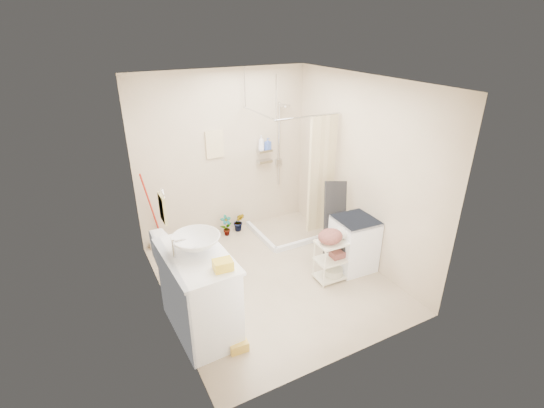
# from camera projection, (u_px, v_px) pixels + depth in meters

# --- Properties ---
(floor) EXTENTS (3.20, 3.20, 0.00)m
(floor) POSITION_uv_depth(u_px,v_px,m) (272.00, 278.00, 5.40)
(floor) COLOR #BBA98C
(floor) RESTS_ON ground
(ceiling) EXTENTS (2.80, 3.20, 0.04)m
(ceiling) POSITION_uv_depth(u_px,v_px,m) (272.00, 81.00, 4.30)
(ceiling) COLOR silver
(ceiling) RESTS_ON ground
(wall_back) EXTENTS (2.80, 0.04, 2.60)m
(wall_back) POSITION_uv_depth(u_px,v_px,m) (224.00, 155.00, 6.13)
(wall_back) COLOR beige
(wall_back) RESTS_ON ground
(wall_front) EXTENTS (2.80, 0.04, 2.60)m
(wall_front) POSITION_uv_depth(u_px,v_px,m) (354.00, 251.00, 3.57)
(wall_front) COLOR beige
(wall_front) RESTS_ON ground
(wall_left) EXTENTS (0.04, 3.20, 2.60)m
(wall_left) POSITION_uv_depth(u_px,v_px,m) (158.00, 214.00, 4.26)
(wall_left) COLOR beige
(wall_left) RESTS_ON ground
(wall_right) EXTENTS (0.04, 3.20, 2.60)m
(wall_right) POSITION_uv_depth(u_px,v_px,m) (361.00, 172.00, 5.45)
(wall_right) COLOR beige
(wall_right) RESTS_ON ground
(vanity) EXTENTS (0.67, 1.14, 0.98)m
(vanity) POSITION_uv_depth(u_px,v_px,m) (199.00, 293.00, 4.32)
(vanity) COLOR white
(vanity) RESTS_ON ground
(sink) EXTENTS (0.64, 0.64, 0.18)m
(sink) POSITION_uv_depth(u_px,v_px,m) (196.00, 243.00, 4.15)
(sink) COLOR silver
(sink) RESTS_ON vanity
(counter_basket) EXTENTS (0.20, 0.16, 0.10)m
(counter_basket) POSITION_uv_depth(u_px,v_px,m) (223.00, 265.00, 3.84)
(counter_basket) COLOR yellow
(counter_basket) RESTS_ON vanity
(floor_basket) EXTENTS (0.30, 0.24, 0.16)m
(floor_basket) POSITION_uv_depth(u_px,v_px,m) (238.00, 344.00, 4.19)
(floor_basket) COLOR gold
(floor_basket) RESTS_ON ground
(toilet) EXTENTS (0.81, 0.48, 0.82)m
(toilet) POSITION_uv_depth(u_px,v_px,m) (187.00, 258.00, 5.11)
(toilet) COLOR silver
(toilet) RESTS_ON ground
(mop) EXTENTS (0.14, 0.14, 1.28)m
(mop) POSITION_uv_depth(u_px,v_px,m) (149.00, 211.00, 5.83)
(mop) COLOR #B01F11
(mop) RESTS_ON ground
(potted_plant_a) EXTENTS (0.20, 0.14, 0.36)m
(potted_plant_a) POSITION_uv_depth(u_px,v_px,m) (226.00, 226.00, 6.40)
(potted_plant_a) COLOR brown
(potted_plant_a) RESTS_ON ground
(potted_plant_b) EXTENTS (0.23, 0.21, 0.33)m
(potted_plant_b) POSITION_uv_depth(u_px,v_px,m) (239.00, 222.00, 6.55)
(potted_plant_b) COLOR brown
(potted_plant_b) RESTS_ON ground
(hanging_towel) EXTENTS (0.28, 0.03, 0.42)m
(hanging_towel) POSITION_uv_depth(u_px,v_px,m) (215.00, 144.00, 5.97)
(hanging_towel) COLOR beige
(hanging_towel) RESTS_ON wall_back
(towel_ring) EXTENTS (0.04, 0.22, 0.34)m
(towel_ring) POSITION_uv_depth(u_px,v_px,m) (162.00, 207.00, 4.03)
(towel_ring) COLOR #D3C782
(towel_ring) RESTS_ON wall_left
(tp_holder) EXTENTS (0.08, 0.12, 0.14)m
(tp_holder) POSITION_uv_depth(u_px,v_px,m) (166.00, 257.00, 4.56)
(tp_holder) COLOR white
(tp_holder) RESTS_ON wall_left
(shower) EXTENTS (1.10, 1.10, 2.10)m
(shower) POSITION_uv_depth(u_px,v_px,m) (289.00, 172.00, 6.16)
(shower) COLOR silver
(shower) RESTS_ON ground
(shampoo_bottle_a) EXTENTS (0.11, 0.11, 0.24)m
(shampoo_bottle_a) POSITION_uv_depth(u_px,v_px,m) (261.00, 143.00, 6.26)
(shampoo_bottle_a) COLOR white
(shampoo_bottle_a) RESTS_ON shower
(shampoo_bottle_b) EXTENTS (0.11, 0.11, 0.18)m
(shampoo_bottle_b) POSITION_uv_depth(u_px,v_px,m) (268.00, 144.00, 6.32)
(shampoo_bottle_b) COLOR #3F5CB3
(shampoo_bottle_b) RESTS_ON shower
(washing_machine) EXTENTS (0.55, 0.57, 0.76)m
(washing_machine) POSITION_uv_depth(u_px,v_px,m) (354.00, 243.00, 5.49)
(washing_machine) COLOR white
(washing_machine) RESTS_ON ground
(laundry_rack) EXTENTS (0.52, 0.31, 0.70)m
(laundry_rack) POSITION_uv_depth(u_px,v_px,m) (334.00, 256.00, 5.26)
(laundry_rack) COLOR #EDE8CA
(laundry_rack) RESTS_ON ground
(ironing_board) EXTENTS (0.35, 0.14, 1.21)m
(ironing_board) POSITION_uv_depth(u_px,v_px,m) (335.00, 222.00, 5.60)
(ironing_board) COLOR black
(ironing_board) RESTS_ON ground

